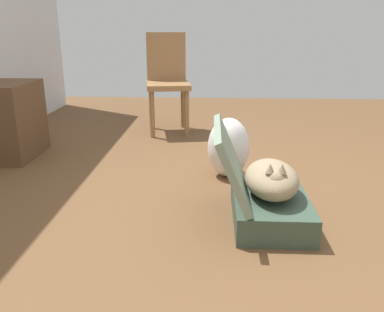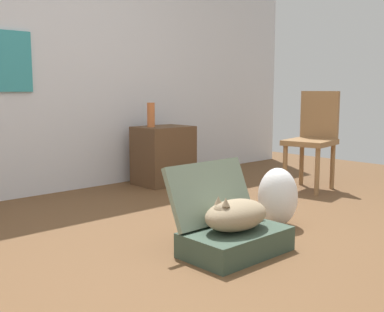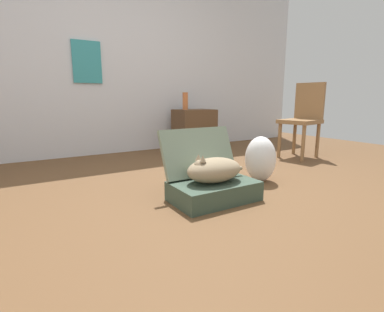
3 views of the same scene
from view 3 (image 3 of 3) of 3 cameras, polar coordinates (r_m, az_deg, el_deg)
name	(u,v)px [view 3 (image 3 of 3)]	position (r m, az deg, el deg)	size (l,w,h in m)	color
ground_plane	(216,195)	(2.31, 4.69, -7.73)	(7.68, 7.68, 0.00)	brown
wall_back	(120,58)	(4.25, -14.18, 18.42)	(6.40, 0.15, 2.60)	silver
suitcase_base	(214,191)	(2.17, 4.39, -6.95)	(0.63, 0.39, 0.15)	#384C3D
suitcase_lid	(199,152)	(2.28, 1.33, 0.74)	(0.63, 0.39, 0.04)	gray
cat	(214,170)	(2.12, 4.33, -2.73)	(0.52, 0.28, 0.22)	#998466
plastic_bag_white	(260,159)	(2.70, 13.41, -0.58)	(0.27, 0.29, 0.42)	white
side_table	(194,130)	(4.27, 0.44, 5.23)	(0.55, 0.42, 0.60)	brown
vase_tall	(185,101)	(4.19, -1.35, 10.86)	(0.08, 0.08, 0.24)	#CC6B38
chair	(303,117)	(3.99, 21.21, 7.19)	(0.52, 0.48, 0.95)	olive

